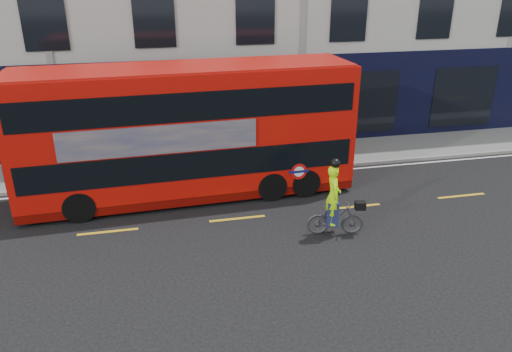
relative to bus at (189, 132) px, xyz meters
name	(u,v)px	position (x,y,z in m)	size (l,w,h in m)	color
ground	(374,228)	(5.22, -3.68, -2.32)	(120.00, 120.00, 0.00)	black
pavement	(309,155)	(5.22, 2.82, -2.26)	(60.00, 3.00, 0.12)	slate
kerb	(320,167)	(5.22, 1.32, -2.25)	(60.00, 0.12, 0.13)	gray
road_edge_line	(323,171)	(5.22, 1.02, -2.31)	(58.00, 0.10, 0.01)	silver
lane_dashes	(355,207)	(5.22, -2.18, -2.31)	(58.00, 0.12, 0.01)	gold
bus	(189,132)	(0.00, 0.00, 0.00)	(11.30, 2.99, 4.52)	red
cyclist	(335,209)	(3.86, -3.76, -1.49)	(1.75, 0.79, 2.42)	#434547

